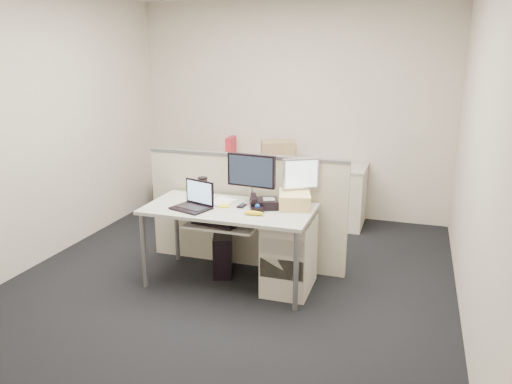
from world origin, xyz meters
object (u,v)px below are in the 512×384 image
(monitor_main, at_px, (251,179))
(desk_phone, at_px, (264,204))
(laptop, at_px, (191,196))
(desk, at_px, (229,214))

(monitor_main, bearing_deg, desk_phone, -27.73)
(laptop, bearing_deg, desk, 45.54)
(desk, height_order, desk_phone, desk_phone)
(desk_phone, bearing_deg, laptop, 179.42)
(monitor_main, height_order, laptop, monitor_main)
(desk_phone, bearing_deg, monitor_main, 124.23)
(laptop, relative_size, desk_phone, 1.30)
(monitor_main, relative_size, laptop, 1.43)
(monitor_main, xyz_separation_m, laptop, (-0.45, -0.34, -0.11))
(desk, relative_size, laptop, 4.68)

